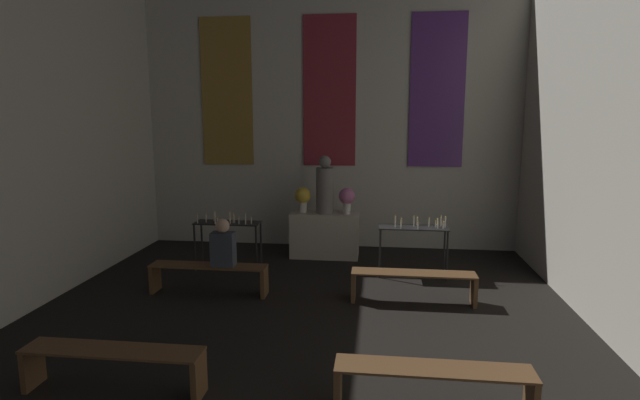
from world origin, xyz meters
TOP-DOWN VIEW (x-y plane):
  - wall_back at (0.00, 10.33)m, footprint 8.07×0.16m
  - altar at (0.00, 9.39)m, footprint 1.35×0.57m
  - statue at (0.00, 9.39)m, footprint 0.35×0.35m
  - flower_vase_left at (-0.44, 9.39)m, footprint 0.32×0.32m
  - flower_vase_right at (0.44, 9.39)m, footprint 0.32×0.32m
  - candle_rack_left at (-1.67, 8.35)m, footprint 1.20×0.42m
  - candle_rack_right at (1.68, 8.36)m, footprint 1.20×0.42m
  - pew_second_left at (-1.60, 4.18)m, footprint 1.86×0.36m
  - pew_second_right at (1.60, 4.18)m, footprint 1.86×0.36m
  - pew_back_left at (-1.60, 7.07)m, footprint 1.86×0.36m
  - pew_back_right at (1.60, 7.07)m, footprint 1.86×0.36m
  - person_seated at (-1.35, 7.07)m, footprint 0.36×0.24m

SIDE VIEW (x-z plane):
  - pew_second_left at x=-1.60m, z-range 0.10..0.58m
  - pew_second_right at x=1.60m, z-range 0.10..0.58m
  - pew_back_left at x=-1.60m, z-range 0.10..0.58m
  - pew_back_right at x=1.60m, z-range 0.10..0.58m
  - altar at x=0.00m, z-range 0.00..0.89m
  - candle_rack_right at x=1.68m, z-range 0.21..1.30m
  - candle_rack_left at x=-1.67m, z-range 0.21..1.30m
  - person_seated at x=-1.35m, z-range 0.43..1.19m
  - flower_vase_left at x=-0.44m, z-range 0.95..1.47m
  - flower_vase_right at x=0.44m, z-range 0.95..1.47m
  - statue at x=0.00m, z-range 0.84..1.98m
  - wall_back at x=0.00m, z-range 0.03..5.52m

